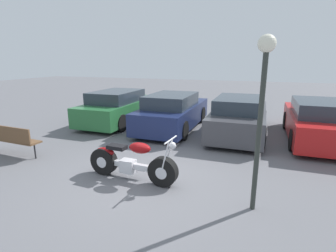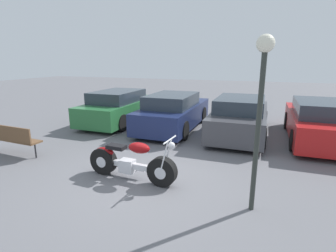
{
  "view_description": "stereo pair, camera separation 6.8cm",
  "coord_description": "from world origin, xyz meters",
  "px_view_note": "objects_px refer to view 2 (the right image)",
  "views": [
    {
      "loc": [
        2.34,
        -5.15,
        2.68
      ],
      "look_at": [
        -0.09,
        1.61,
        0.85
      ],
      "focal_mm": 28.0,
      "sensor_mm": 36.0,
      "label": 1
    },
    {
      "loc": [
        2.41,
        -5.13,
        2.68
      ],
      "look_at": [
        -0.09,
        1.61,
        0.85
      ],
      "focal_mm": 28.0,
      "sensor_mm": 36.0,
      "label": 2
    }
  ],
  "objects_px": {
    "motorcycle": "(130,162)",
    "parked_car_green": "(120,107)",
    "parked_car_dark_grey": "(240,117)",
    "lamp_post": "(261,90)",
    "parked_car_navy": "(174,112)",
    "park_bench": "(12,137)",
    "parked_car_red": "(319,122)"
  },
  "relations": [
    {
      "from": "lamp_post",
      "to": "motorcycle",
      "type": "bearing_deg",
      "value": 172.71
    },
    {
      "from": "parked_car_red",
      "to": "parked_car_dark_grey",
      "type": "bearing_deg",
      "value": -178.27
    },
    {
      "from": "park_bench",
      "to": "lamp_post",
      "type": "relative_size",
      "value": 0.59
    },
    {
      "from": "parked_car_green",
      "to": "park_bench",
      "type": "xyz_separation_m",
      "value": [
        -0.8,
        -4.68,
        -0.12
      ]
    },
    {
      "from": "parked_car_green",
      "to": "parked_car_navy",
      "type": "distance_m",
      "value": 2.55
    },
    {
      "from": "parked_car_dark_grey",
      "to": "parked_car_red",
      "type": "xyz_separation_m",
      "value": [
        2.54,
        0.08,
        0.0
      ]
    },
    {
      "from": "parked_car_green",
      "to": "park_bench",
      "type": "relative_size",
      "value": 2.5
    },
    {
      "from": "parked_car_red",
      "to": "parked_car_green",
      "type": "bearing_deg",
      "value": 178.72
    },
    {
      "from": "parked_car_green",
      "to": "park_bench",
      "type": "height_order",
      "value": "parked_car_green"
    },
    {
      "from": "motorcycle",
      "to": "lamp_post",
      "type": "bearing_deg",
      "value": -7.29
    },
    {
      "from": "parked_car_green",
      "to": "parked_car_dark_grey",
      "type": "distance_m",
      "value": 5.09
    },
    {
      "from": "motorcycle",
      "to": "parked_car_green",
      "type": "relative_size",
      "value": 0.49
    },
    {
      "from": "parked_car_navy",
      "to": "park_bench",
      "type": "height_order",
      "value": "parked_car_navy"
    },
    {
      "from": "parked_car_dark_grey",
      "to": "parked_car_green",
      "type": "bearing_deg",
      "value": 177.22
    },
    {
      "from": "parked_car_navy",
      "to": "lamp_post",
      "type": "xyz_separation_m",
      "value": [
        3.25,
        -5.01,
        1.53
      ]
    },
    {
      "from": "parked_car_navy",
      "to": "motorcycle",
      "type": "bearing_deg",
      "value": -83.02
    },
    {
      "from": "parked_car_dark_grey",
      "to": "parked_car_navy",
      "type": "bearing_deg",
      "value": 179.71
    },
    {
      "from": "parked_car_red",
      "to": "lamp_post",
      "type": "relative_size",
      "value": 1.47
    },
    {
      "from": "parked_car_dark_grey",
      "to": "park_bench",
      "type": "relative_size",
      "value": 2.5
    },
    {
      "from": "motorcycle",
      "to": "park_bench",
      "type": "bearing_deg",
      "value": 176.77
    },
    {
      "from": "parked_car_dark_grey",
      "to": "park_bench",
      "type": "height_order",
      "value": "parked_car_dark_grey"
    },
    {
      "from": "parked_car_navy",
      "to": "parked_car_dark_grey",
      "type": "relative_size",
      "value": 1.0
    },
    {
      "from": "motorcycle",
      "to": "parked_car_dark_grey",
      "type": "relative_size",
      "value": 0.49
    },
    {
      "from": "parked_car_green",
      "to": "motorcycle",
      "type": "bearing_deg",
      "value": -57.6
    },
    {
      "from": "parked_car_green",
      "to": "parked_car_dark_grey",
      "type": "bearing_deg",
      "value": -2.78
    },
    {
      "from": "motorcycle",
      "to": "parked_car_navy",
      "type": "relative_size",
      "value": 0.49
    },
    {
      "from": "motorcycle",
      "to": "parked_car_green",
      "type": "bearing_deg",
      "value": 122.4
    },
    {
      "from": "lamp_post",
      "to": "parked_car_navy",
      "type": "bearing_deg",
      "value": 122.99
    },
    {
      "from": "parked_car_green",
      "to": "lamp_post",
      "type": "xyz_separation_m",
      "value": [
        5.79,
        -5.25,
        1.53
      ]
    },
    {
      "from": "parked_car_navy",
      "to": "park_bench",
      "type": "distance_m",
      "value": 5.57
    },
    {
      "from": "motorcycle",
      "to": "parked_car_red",
      "type": "relative_size",
      "value": 0.49
    },
    {
      "from": "park_bench",
      "to": "parked_car_navy",
      "type": "bearing_deg",
      "value": 53.07
    }
  ]
}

